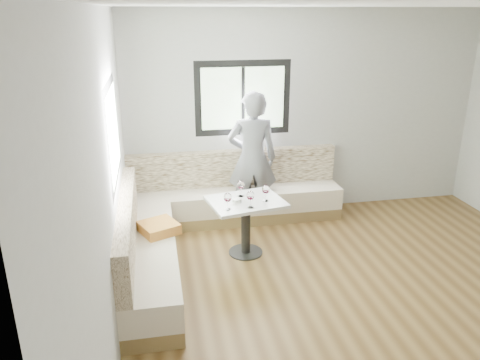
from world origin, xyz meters
name	(u,v)px	position (x,y,z in m)	size (l,w,h in m)	color
room	(383,168)	(-0.08, 0.08, 1.41)	(5.01, 5.01, 2.81)	brown
banquette	(202,218)	(-1.59, 1.63, 0.33)	(2.90, 2.80, 0.95)	olive
table	(246,214)	(-1.10, 1.27, 0.51)	(0.94, 0.80, 0.69)	black
person	(252,159)	(-0.84, 2.15, 0.90)	(0.66, 0.43, 1.81)	slate
olive_ramekin	(237,200)	(-1.21, 1.24, 0.71)	(0.10, 0.10, 0.04)	white
wine_glass_a	(228,198)	(-1.35, 1.05, 0.82)	(0.09, 0.09, 0.20)	white
wine_glass_b	(250,196)	(-1.10, 1.06, 0.82)	(0.09, 0.09, 0.20)	white
wine_glass_c	(266,190)	(-0.88, 1.21, 0.82)	(0.09, 0.09, 0.20)	white
wine_glass_d	(241,185)	(-1.14, 1.40, 0.82)	(0.09, 0.09, 0.20)	white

